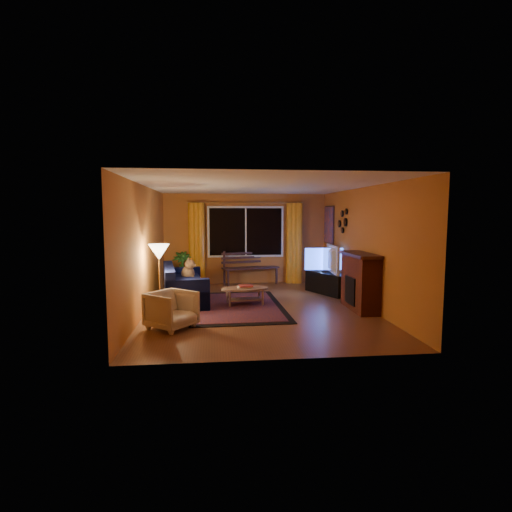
{
  "coord_description": "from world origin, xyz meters",
  "views": [
    {
      "loc": [
        -0.91,
        -8.1,
        1.94
      ],
      "look_at": [
        0.0,
        0.3,
        1.05
      ],
      "focal_mm": 28.0,
      "sensor_mm": 36.0,
      "label": 1
    }
  ],
  "objects": [
    {
      "name": "curtain_rod",
      "position": [
        0.0,
        2.9,
        2.25
      ],
      "size": [
        3.2,
        0.03,
        0.03
      ],
      "primitive_type": "cylinder",
      "rotation": [
        0.0,
        1.57,
        0.0
      ],
      "color": "#BF8C3F",
      "rests_on": "wall_back"
    },
    {
      "name": "armchair",
      "position": [
        -1.62,
        -1.36,
        0.35
      ],
      "size": [
        0.93,
        0.94,
        0.7
      ],
      "primitive_type": "imported",
      "rotation": [
        0.0,
        0.0,
        0.88
      ],
      "color": "beige",
      "rests_on": "ground"
    },
    {
      "name": "curtain_left",
      "position": [
        -1.35,
        2.88,
        1.12
      ],
      "size": [
        0.36,
        0.36,
        2.24
      ],
      "primitive_type": "cylinder",
      "color": "orange",
      "rests_on": "ground"
    },
    {
      "name": "wall_left",
      "position": [
        -2.26,
        0.0,
        1.25
      ],
      "size": [
        0.02,
        6.0,
        2.5
      ],
      "primitive_type": "cube",
      "color": "#C67330",
      "rests_on": "ground"
    },
    {
      "name": "fireplace",
      "position": [
        2.05,
        -0.4,
        0.55
      ],
      "size": [
        0.4,
        1.2,
        1.1
      ],
      "primitive_type": "cube",
      "color": "maroon",
      "rests_on": "ground"
    },
    {
      "name": "sofa",
      "position": [
        -1.54,
        0.7,
        0.41
      ],
      "size": [
        1.13,
        2.12,
        0.82
      ],
      "primitive_type": "cube",
      "rotation": [
        0.0,
        0.0,
        0.13
      ],
      "color": "#0A0F3B",
      "rests_on": "ground"
    },
    {
      "name": "potted_plant",
      "position": [
        -1.76,
        2.75,
        0.46
      ],
      "size": [
        0.52,
        0.52,
        0.93
      ],
      "primitive_type": "imported",
      "rotation": [
        0.0,
        0.0,
        0.0
      ],
      "color": "#235B1E",
      "rests_on": "ground"
    },
    {
      "name": "dog",
      "position": [
        -1.49,
        1.15,
        0.64
      ],
      "size": [
        0.38,
        0.48,
        0.48
      ],
      "primitive_type": null,
      "rotation": [
        0.0,
        0.0,
        0.15
      ],
      "color": "#976946",
      "rests_on": "sofa"
    },
    {
      "name": "curtain_right",
      "position": [
        1.35,
        2.88,
        1.12
      ],
      "size": [
        0.36,
        0.36,
        2.24
      ],
      "primitive_type": "cylinder",
      "color": "orange",
      "rests_on": "ground"
    },
    {
      "name": "tv_console",
      "position": [
        1.87,
        1.29,
        0.26
      ],
      "size": [
        0.88,
        1.31,
        0.52
      ],
      "primitive_type": "cube",
      "rotation": [
        0.0,
        0.0,
        0.42
      ],
      "color": "black",
      "rests_on": "ground"
    },
    {
      "name": "floor_lamp",
      "position": [
        -1.95,
        -0.3,
        0.67
      ],
      "size": [
        0.29,
        0.29,
        1.35
      ],
      "primitive_type": "cylinder",
      "rotation": [
        0.0,
        0.0,
        -0.38
      ],
      "color": "#BF8C3F",
      "rests_on": "ground"
    },
    {
      "name": "window",
      "position": [
        0.0,
        2.94,
        1.45
      ],
      "size": [
        2.0,
        0.02,
        1.3
      ],
      "primitive_type": "cube",
      "color": "black",
      "rests_on": "wall_back"
    },
    {
      "name": "bench",
      "position": [
        0.11,
        2.75,
        0.23
      ],
      "size": [
        1.62,
        0.83,
        0.47
      ],
      "primitive_type": "cube",
      "rotation": [
        0.0,
        0.0,
        0.25
      ],
      "color": "#331C1C",
      "rests_on": "ground"
    },
    {
      "name": "painting",
      "position": [
        2.22,
        2.45,
        1.65
      ],
      "size": [
        0.04,
        0.76,
        0.96
      ],
      "primitive_type": "cube",
      "color": "#D7542C",
      "rests_on": "wall_right"
    },
    {
      "name": "wall_right",
      "position": [
        2.26,
        0.0,
        1.25
      ],
      "size": [
        0.02,
        6.0,
        2.5
      ],
      "primitive_type": "cube",
      "color": "#C67330",
      "rests_on": "ground"
    },
    {
      "name": "floor",
      "position": [
        0.0,
        0.0,
        -0.01
      ],
      "size": [
        4.5,
        6.0,
        0.02
      ],
      "primitive_type": "cube",
      "color": "brown",
      "rests_on": "ground"
    },
    {
      "name": "rug",
      "position": [
        -0.42,
        0.14,
        0.01
      ],
      "size": [
        1.97,
        3.05,
        0.02
      ],
      "primitive_type": "cube",
      "rotation": [
        0.0,
        0.0,
        0.02
      ],
      "color": "maroon",
      "rests_on": "ground"
    },
    {
      "name": "coffee_table",
      "position": [
        -0.24,
        0.29,
        0.19
      ],
      "size": [
        1.12,
        1.12,
        0.37
      ],
      "primitive_type": "cylinder",
      "rotation": [
        0.0,
        0.0,
        0.1
      ],
      "color": "#9C725B",
      "rests_on": "ground"
    },
    {
      "name": "mirror_cluster",
      "position": [
        2.21,
        1.3,
        1.8
      ],
      "size": [
        0.06,
        0.6,
        0.56
      ],
      "primitive_type": null,
      "color": "black",
      "rests_on": "wall_right"
    },
    {
      "name": "ceiling",
      "position": [
        0.0,
        0.0,
        2.51
      ],
      "size": [
        4.5,
        6.0,
        0.02
      ],
      "primitive_type": "cube",
      "color": "white",
      "rests_on": "ground"
    },
    {
      "name": "television",
      "position": [
        1.87,
        1.29,
        0.85
      ],
      "size": [
        0.24,
        1.17,
        0.67
      ],
      "primitive_type": "imported",
      "rotation": [
        0.0,
        0.0,
        1.5
      ],
      "color": "black",
      "rests_on": "tv_console"
    },
    {
      "name": "wall_back",
      "position": [
        0.0,
        3.01,
        1.25
      ],
      "size": [
        4.5,
        0.02,
        2.5
      ],
      "primitive_type": "cube",
      "color": "#C67330",
      "rests_on": "ground"
    }
  ]
}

